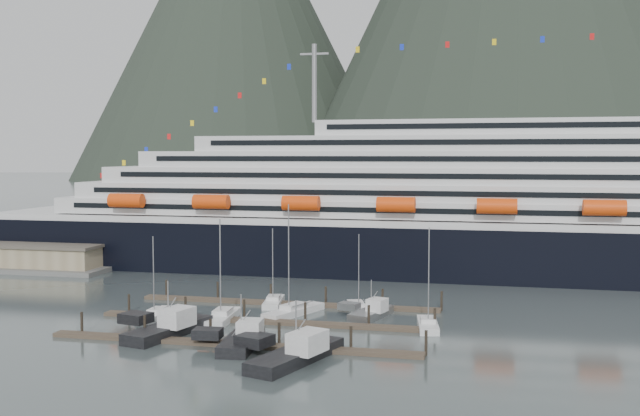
% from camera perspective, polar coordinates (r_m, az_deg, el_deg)
% --- Properties ---
extents(ground, '(1600.00, 1600.00, 0.00)m').
position_cam_1_polar(ground, '(102.43, -2.25, -9.25)').
color(ground, '#4A5756').
rests_on(ground, ground).
extents(cruise_ship, '(210.00, 30.40, 50.30)m').
position_cam_1_polar(cruise_ship, '(151.48, 14.45, -0.43)').
color(cruise_ship, black).
rests_on(cruise_ship, ground).
extents(warehouse, '(46.00, 20.00, 5.80)m').
position_cam_1_polar(warehouse, '(170.99, -22.20, -3.40)').
color(warehouse, '#595956').
rests_on(warehouse, ground).
extents(dock_near, '(48.18, 2.28, 3.20)m').
position_cam_1_polar(dock_near, '(94.62, -6.81, -10.21)').
color(dock_near, '#45372C').
rests_on(dock_near, ground).
extents(dock_mid, '(48.18, 2.28, 3.20)m').
position_cam_1_polar(dock_mid, '(106.58, -4.39, -8.56)').
color(dock_mid, '#45372C').
rests_on(dock_mid, ground).
extents(dock_far, '(48.18, 2.28, 3.20)m').
position_cam_1_polar(dock_far, '(118.77, -2.48, -7.24)').
color(dock_far, '#45372C').
rests_on(dock_far, ground).
extents(sailboat_b, '(2.56, 9.11, 12.36)m').
position_cam_1_polar(sailboat_b, '(112.12, -12.33, -7.96)').
color(sailboat_b, silver).
rests_on(sailboat_b, ground).
extents(sailboat_c, '(3.73, 10.66, 15.15)m').
position_cam_1_polar(sailboat_c, '(108.48, -7.42, -8.29)').
color(sailboat_c, silver).
rests_on(sailboat_c, ground).
extents(sailboat_d, '(7.06, 12.09, 16.96)m').
position_cam_1_polar(sailboat_d, '(111.49, -2.02, -7.91)').
color(sailboat_d, silver).
rests_on(sailboat_d, ground).
extents(sailboat_f, '(3.87, 8.98, 12.62)m').
position_cam_1_polar(sailboat_f, '(118.74, -3.55, -7.19)').
color(sailboat_f, silver).
rests_on(sailboat_f, ground).
extents(sailboat_g, '(5.01, 9.52, 12.16)m').
position_cam_1_polar(sailboat_g, '(114.43, 2.90, -7.63)').
color(sailboat_g, silver).
rests_on(sailboat_g, ground).
extents(sailboat_h, '(3.85, 9.16, 14.34)m').
position_cam_1_polar(sailboat_h, '(104.01, 8.21, -8.84)').
color(sailboat_h, silver).
rests_on(sailboat_h, ground).
extents(trawler_a, '(11.17, 14.93, 7.95)m').
position_cam_1_polar(trawler_a, '(101.16, -11.55, -8.93)').
color(trawler_a, black).
rests_on(trawler_a, ground).
extents(trawler_b, '(8.76, 11.48, 7.26)m').
position_cam_1_polar(trawler_b, '(93.55, -6.10, -9.98)').
color(trawler_b, black).
rests_on(trawler_b, ground).
extents(trawler_c, '(12.07, 15.80, 7.86)m').
position_cam_1_polar(trawler_c, '(87.03, -1.93, -11.00)').
color(trawler_c, black).
rests_on(trawler_c, ground).
extents(trawler_e, '(7.93, 9.93, 6.09)m').
position_cam_1_polar(trawler_e, '(109.60, 3.87, -7.93)').
color(trawler_e, '#919497').
rests_on(trawler_e, ground).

